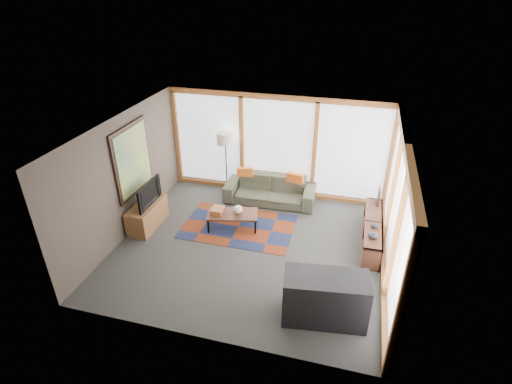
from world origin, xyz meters
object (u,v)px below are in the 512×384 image
(coffee_table, at_px, (233,220))
(tv_console, at_px, (147,215))
(bookshelf, at_px, (372,231))
(television, at_px, (146,193))
(floor_lamp, at_px, (226,163))
(bar_counter, at_px, (325,298))
(sofa, at_px, (270,190))

(coffee_table, relative_size, tv_console, 0.99)
(bookshelf, relative_size, television, 2.16)
(floor_lamp, distance_m, bar_counter, 4.75)
(coffee_table, relative_size, bar_counter, 0.82)
(bar_counter, bearing_deg, sofa, 108.62)
(floor_lamp, xyz_separation_m, coffee_table, (0.65, -1.54, -0.64))
(coffee_table, height_order, tv_console, tv_console)
(tv_console, xyz_separation_m, television, (0.03, 0.02, 0.55))
(floor_lamp, height_order, coffee_table, floor_lamp)
(sofa, relative_size, television, 2.36)
(coffee_table, xyz_separation_m, television, (-1.84, -0.41, 0.65))
(television, bearing_deg, tv_console, 121.10)
(tv_console, bearing_deg, television, 31.28)
(bookshelf, distance_m, bar_counter, 2.55)
(television, xyz_separation_m, bar_counter, (4.13, -1.76, -0.40))
(floor_lamp, height_order, bar_counter, floor_lamp)
(bookshelf, bearing_deg, bar_counter, -106.86)
(coffee_table, relative_size, bookshelf, 0.55)
(bookshelf, distance_m, tv_console, 4.94)
(tv_console, distance_m, television, 0.55)
(television, height_order, bar_counter, television)
(sofa, distance_m, tv_console, 3.00)
(bookshelf, xyz_separation_m, bar_counter, (-0.74, -2.43, 0.18))
(sofa, height_order, bookshelf, sofa)
(tv_console, distance_m, bar_counter, 4.51)
(tv_console, relative_size, television, 1.21)
(floor_lamp, distance_m, tv_console, 2.38)
(coffee_table, bearing_deg, sofa, 68.42)
(sofa, distance_m, floor_lamp, 1.31)
(floor_lamp, relative_size, coffee_table, 1.48)
(floor_lamp, relative_size, bar_counter, 1.22)
(television, distance_m, bar_counter, 4.51)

